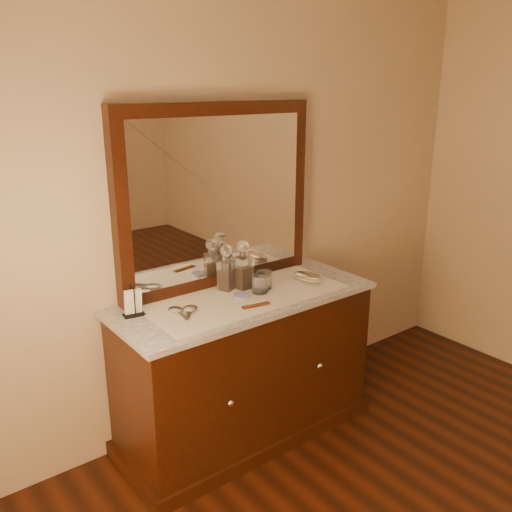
% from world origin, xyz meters
% --- Properties ---
extents(dresser_cabinet, '(1.40, 0.55, 0.82)m').
position_xyz_m(dresser_cabinet, '(0.00, 1.96, 0.41)').
color(dresser_cabinet, black).
rests_on(dresser_cabinet, floor).
extents(dresser_plinth, '(1.46, 0.59, 0.08)m').
position_xyz_m(dresser_plinth, '(0.00, 1.96, 0.04)').
color(dresser_plinth, black).
rests_on(dresser_plinth, floor).
extents(knob_left, '(0.04, 0.04, 0.04)m').
position_xyz_m(knob_left, '(-0.30, 1.67, 0.45)').
color(knob_left, silver).
rests_on(knob_left, dresser_cabinet).
extents(knob_right, '(0.04, 0.04, 0.04)m').
position_xyz_m(knob_right, '(0.30, 1.67, 0.45)').
color(knob_right, silver).
rests_on(knob_right, dresser_cabinet).
extents(marble_top, '(1.44, 0.59, 0.03)m').
position_xyz_m(marble_top, '(0.00, 1.96, 0.83)').
color(marble_top, white).
rests_on(marble_top, dresser_cabinet).
extents(mirror_frame, '(1.20, 0.08, 1.00)m').
position_xyz_m(mirror_frame, '(0.00, 2.20, 1.35)').
color(mirror_frame, black).
rests_on(mirror_frame, marble_top).
extents(mirror_glass, '(1.06, 0.01, 0.86)m').
position_xyz_m(mirror_glass, '(0.00, 2.17, 1.35)').
color(mirror_glass, white).
rests_on(mirror_glass, marble_top).
extents(lace_runner, '(1.10, 0.45, 0.00)m').
position_xyz_m(lace_runner, '(0.00, 1.94, 0.85)').
color(lace_runner, silver).
rests_on(lace_runner, marble_top).
extents(pin_dish, '(0.10, 0.10, 0.01)m').
position_xyz_m(pin_dish, '(-0.03, 1.94, 0.86)').
color(pin_dish, white).
rests_on(pin_dish, lace_runner).
extents(comb, '(0.16, 0.06, 0.01)m').
position_xyz_m(comb, '(-0.04, 1.80, 0.86)').
color(comb, brown).
rests_on(comb, lace_runner).
extents(napkin_rack, '(0.11, 0.08, 0.16)m').
position_xyz_m(napkin_rack, '(-0.59, 2.08, 0.91)').
color(napkin_rack, black).
rests_on(napkin_rack, marble_top).
extents(decanter_left, '(0.10, 0.10, 0.26)m').
position_xyz_m(decanter_left, '(-0.03, 2.09, 0.95)').
color(decanter_left, brown).
rests_on(decanter_left, lace_runner).
extents(decanter_right, '(0.09, 0.09, 0.28)m').
position_xyz_m(decanter_right, '(0.06, 2.05, 0.96)').
color(decanter_right, brown).
rests_on(decanter_right, lace_runner).
extents(brush_near, '(0.12, 0.19, 0.05)m').
position_xyz_m(brush_near, '(0.41, 1.91, 0.88)').
color(brush_near, '#9A865E').
rests_on(brush_near, lace_runner).
extents(brush_far, '(0.10, 0.15, 0.04)m').
position_xyz_m(brush_far, '(0.45, 1.93, 0.87)').
color(brush_far, '#9A865E').
rests_on(brush_far, lace_runner).
extents(hand_mirror_outer, '(0.08, 0.19, 0.02)m').
position_xyz_m(hand_mirror_outer, '(-0.40, 1.98, 0.86)').
color(hand_mirror_outer, silver).
rests_on(hand_mirror_outer, lace_runner).
extents(hand_mirror_inner, '(0.16, 0.18, 0.02)m').
position_xyz_m(hand_mirror_inner, '(-0.35, 1.95, 0.86)').
color(hand_mirror_inner, silver).
rests_on(hand_mirror_inner, lace_runner).
extents(tumblers, '(0.14, 0.13, 0.10)m').
position_xyz_m(tumblers, '(0.12, 1.95, 0.90)').
color(tumblers, white).
rests_on(tumblers, lace_runner).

